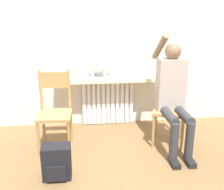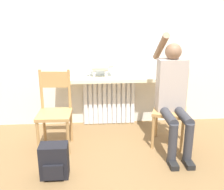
# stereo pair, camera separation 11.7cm
# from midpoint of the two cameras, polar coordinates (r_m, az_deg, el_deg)

# --- Properties ---
(ground_plane) EXTENTS (12.00, 12.00, 0.00)m
(ground_plane) POSITION_cam_midpoint_polar(r_m,az_deg,el_deg) (3.09, 1.93, -14.62)
(ground_plane) COLOR brown
(wall_with_window) EXTENTS (7.00, 0.06, 2.70)m
(wall_with_window) POSITION_cam_midpoint_polar(r_m,az_deg,el_deg) (3.86, 0.14, 13.08)
(wall_with_window) COLOR silver
(wall_with_window) RESTS_ON ground_plane
(radiator) EXTENTS (0.79, 0.08, 0.70)m
(radiator) POSITION_cam_midpoint_polar(r_m,az_deg,el_deg) (3.99, 0.22, -1.47)
(radiator) COLOR white
(radiator) RESTS_ON ground_plane
(windowsill) EXTENTS (1.56, 0.29, 0.05)m
(windowsill) POSITION_cam_midpoint_polar(r_m,az_deg,el_deg) (3.79, 0.34, 3.45)
(windowsill) COLOR beige
(windowsill) RESTS_ON radiator
(window_glass) EXTENTS (1.50, 0.01, 1.30)m
(window_glass) POSITION_cam_midpoint_polar(r_m,az_deg,el_deg) (3.82, 0.19, 13.84)
(window_glass) COLOR white
(window_glass) RESTS_ON windowsill
(chair_left) EXTENTS (0.42, 0.42, 0.98)m
(chair_left) POSITION_cam_midpoint_polar(r_m,az_deg,el_deg) (3.31, -11.37, -3.19)
(chair_left) COLOR #B2844C
(chair_left) RESTS_ON ground_plane
(chair_right) EXTENTS (0.52, 0.52, 0.98)m
(chair_right) POSITION_cam_midpoint_polar(r_m,az_deg,el_deg) (3.44, 13.49, -2.54)
(chair_right) COLOR #B2844C
(chair_right) RESTS_ON ground_plane
(person) EXTENTS (0.36, 1.04, 1.43)m
(person) POSITION_cam_midpoint_polar(r_m,az_deg,el_deg) (3.25, 14.17, 0.43)
(person) COLOR #333338
(person) RESTS_ON ground_plane
(cat) EXTENTS (0.46, 0.13, 0.25)m
(cat) POSITION_cam_midpoint_polar(r_m,az_deg,el_deg) (3.76, -1.49, 6.17)
(cat) COLOR silver
(cat) RESTS_ON windowsill
(backpack) EXTENTS (0.29, 0.22, 0.36)m
(backpack) POSITION_cam_midpoint_polar(r_m,az_deg,el_deg) (2.84, -11.28, -13.95)
(backpack) COLOR black
(backpack) RESTS_ON ground_plane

